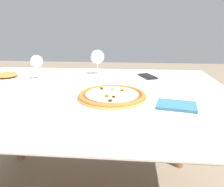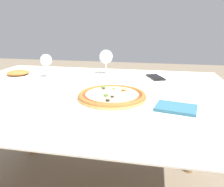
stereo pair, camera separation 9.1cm
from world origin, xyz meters
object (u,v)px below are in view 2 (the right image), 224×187
(dining_table, at_px, (86,103))
(side_plate, at_px, (18,74))
(wine_glass_far_left, at_px, (46,61))
(wine_glass_far_right, at_px, (106,57))
(pizza_plate, at_px, (112,96))
(cell_phone, at_px, (155,77))

(dining_table, xyz_separation_m, side_plate, (-0.49, 0.20, 0.08))
(dining_table, distance_m, wine_glass_far_left, 0.41)
(wine_glass_far_right, bearing_deg, wine_glass_far_left, -153.65)
(side_plate, bearing_deg, pizza_plate, -26.64)
(pizza_plate, relative_size, wine_glass_far_right, 2.13)
(dining_table, xyz_separation_m, wine_glass_far_left, (-0.31, 0.21, 0.17))
(pizza_plate, height_order, cell_phone, pizza_plate)
(wine_glass_far_left, bearing_deg, side_plate, -176.94)
(dining_table, height_order, pizza_plate, pizza_plate)
(cell_phone, bearing_deg, pizza_plate, -112.03)
(wine_glass_far_right, height_order, cell_phone, wine_glass_far_right)
(dining_table, relative_size, wine_glass_far_right, 9.36)
(dining_table, height_order, cell_phone, cell_phone)
(dining_table, bearing_deg, side_plate, 157.81)
(dining_table, bearing_deg, wine_glass_far_left, 145.28)
(cell_phone, xyz_separation_m, side_plate, (-0.83, -0.11, 0.01))
(wine_glass_far_left, bearing_deg, pizza_plate, -36.04)
(side_plate, bearing_deg, wine_glass_far_left, 3.06)
(cell_phone, relative_size, side_plate, 0.70)
(wine_glass_far_right, xyz_separation_m, cell_phone, (0.31, -0.06, -0.10))
(pizza_plate, distance_m, side_plate, 0.73)
(pizza_plate, bearing_deg, dining_table, 141.52)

